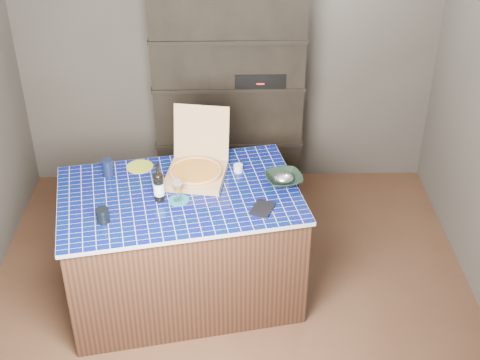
{
  "coord_description": "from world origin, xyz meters",
  "views": [
    {
      "loc": [
        -0.02,
        -3.48,
        3.29
      ],
      "look_at": [
        0.06,
        0.0,
        1.06
      ],
      "focal_mm": 50.0,
      "sensor_mm": 36.0,
      "label": 1
    }
  ],
  "objects_px": {
    "kitchen_island": "(182,245)",
    "wine_glass": "(178,186)",
    "pizza_box": "(196,169)",
    "bowl": "(284,179)",
    "mead_bottle": "(159,186)",
    "dvd_case": "(263,209)"
  },
  "relations": [
    {
      "from": "kitchen_island",
      "to": "mead_bottle",
      "type": "bearing_deg",
      "value": -159.51
    },
    {
      "from": "mead_bottle",
      "to": "kitchen_island",
      "type": "bearing_deg",
      "value": 31.21
    },
    {
      "from": "kitchen_island",
      "to": "wine_glass",
      "type": "bearing_deg",
      "value": -99.0
    },
    {
      "from": "dvd_case",
      "to": "bowl",
      "type": "relative_size",
      "value": 0.71
    },
    {
      "from": "dvd_case",
      "to": "bowl",
      "type": "distance_m",
      "value": 0.34
    },
    {
      "from": "dvd_case",
      "to": "mead_bottle",
      "type": "bearing_deg",
      "value": -168.11
    },
    {
      "from": "wine_glass",
      "to": "dvd_case",
      "type": "height_order",
      "value": "wine_glass"
    },
    {
      "from": "mead_bottle",
      "to": "dvd_case",
      "type": "bearing_deg",
      "value": -10.71
    },
    {
      "from": "dvd_case",
      "to": "kitchen_island",
      "type": "bearing_deg",
      "value": -177.53
    },
    {
      "from": "kitchen_island",
      "to": "dvd_case",
      "type": "relative_size",
      "value": 9.88
    },
    {
      "from": "mead_bottle",
      "to": "bowl",
      "type": "height_order",
      "value": "mead_bottle"
    },
    {
      "from": "kitchen_island",
      "to": "mead_bottle",
      "type": "xyz_separation_m",
      "value": [
        -0.12,
        -0.07,
        0.53
      ]
    },
    {
      "from": "kitchen_island",
      "to": "mead_bottle",
      "type": "height_order",
      "value": "mead_bottle"
    },
    {
      "from": "dvd_case",
      "to": "bowl",
      "type": "height_order",
      "value": "bowl"
    },
    {
      "from": "mead_bottle",
      "to": "bowl",
      "type": "xyz_separation_m",
      "value": [
        0.82,
        0.18,
        -0.07
      ]
    },
    {
      "from": "mead_bottle",
      "to": "pizza_box",
      "type": "bearing_deg",
      "value": 50.21
    },
    {
      "from": "kitchen_island",
      "to": "bowl",
      "type": "height_order",
      "value": "bowl"
    },
    {
      "from": "pizza_box",
      "to": "dvd_case",
      "type": "height_order",
      "value": "pizza_box"
    },
    {
      "from": "wine_glass",
      "to": "bowl",
      "type": "relative_size",
      "value": 0.66
    },
    {
      "from": "pizza_box",
      "to": "wine_glass",
      "type": "bearing_deg",
      "value": -100.72
    },
    {
      "from": "mead_bottle",
      "to": "dvd_case",
      "type": "distance_m",
      "value": 0.68
    },
    {
      "from": "kitchen_island",
      "to": "wine_glass",
      "type": "relative_size",
      "value": 10.63
    }
  ]
}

